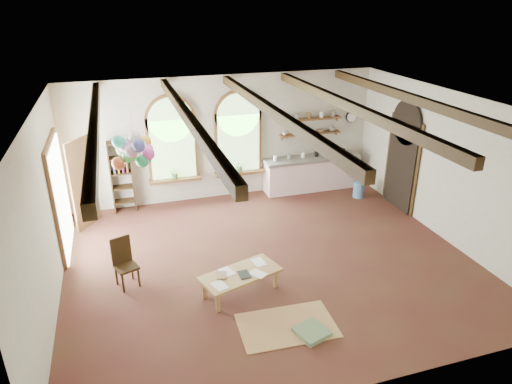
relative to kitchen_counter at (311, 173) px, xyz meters
name	(u,v)px	position (x,y,z in m)	size (l,w,h in m)	color
floor	(269,260)	(-2.30, -3.20, -0.48)	(8.00, 8.00, 0.00)	#513121
ceiling_beams	(271,111)	(-2.30, -3.20, 2.62)	(6.20, 6.80, 0.18)	#382611
window_left	(172,142)	(-3.70, 0.23, 1.16)	(1.30, 0.28, 2.20)	brown
window_right	(238,136)	(-2.00, 0.23, 1.16)	(1.30, 0.28, 2.20)	brown
left_doorway	(60,198)	(-6.25, -1.40, 0.67)	(0.10, 1.90, 2.50)	brown
right_doorway	(401,166)	(1.65, -1.70, 0.62)	(0.10, 1.30, 2.40)	black
kitchen_counter	(311,173)	(0.00, 0.00, 0.00)	(2.68, 0.62, 0.94)	#FED7DC
wall_shelf_lower	(310,133)	(0.00, 0.18, 1.07)	(1.70, 0.24, 0.04)	brown
wall_shelf_upper	(311,119)	(0.00, 0.18, 1.47)	(1.70, 0.24, 0.04)	brown
wall_clock	(352,117)	(1.25, 0.25, 1.42)	(0.32, 0.32, 0.04)	black
bookshelf	(122,177)	(-5.00, 0.12, 0.42)	(0.53, 0.32, 1.80)	#382611
coffee_table	(240,275)	(-3.15, -4.08, -0.11)	(1.58, 1.07, 0.41)	#A9844D
side_chair	(127,272)	(-5.11, -3.23, -0.20)	(0.48, 0.48, 0.95)	#382611
floor_mat	(287,325)	(-2.68, -5.20, -0.47)	(1.57, 0.97, 0.02)	tan
floor_cushion	(312,332)	(-2.37, -5.50, -0.44)	(0.47, 0.47, 0.08)	#65865D
water_jug_a	(351,175)	(1.25, 0.00, -0.21)	(0.32, 0.32, 0.62)	#5785BA
water_jug_b	(359,189)	(1.00, -0.90, -0.23)	(0.29, 0.29, 0.57)	#5785BA
balloon_cluster	(134,151)	(-4.71, -2.40, 1.86)	(0.80, 0.86, 1.15)	white
table_book	(216,276)	(-3.59, -4.05, -0.05)	(0.18, 0.26, 0.02)	olive
tablet	(244,274)	(-3.10, -4.15, -0.06)	(0.19, 0.27, 0.01)	black
potted_plant_left	(175,173)	(-3.70, 0.12, 0.37)	(0.27, 0.23, 0.30)	#598C4C
potted_plant_right	(240,166)	(-2.00, 0.12, 0.37)	(0.27, 0.23, 0.30)	#598C4C
shelf_cup_a	(284,133)	(-0.75, 0.18, 1.14)	(0.12, 0.10, 0.10)	white
shelf_cup_b	(297,132)	(-0.40, 0.18, 1.14)	(0.10, 0.10, 0.09)	beige
shelf_bowl_a	(309,132)	(-0.05, 0.18, 1.12)	(0.22, 0.22, 0.05)	beige
shelf_bowl_b	(321,131)	(0.30, 0.18, 1.12)	(0.20, 0.20, 0.06)	#8C664C
shelf_vase	(332,127)	(0.65, 0.18, 1.19)	(0.18, 0.18, 0.19)	slate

